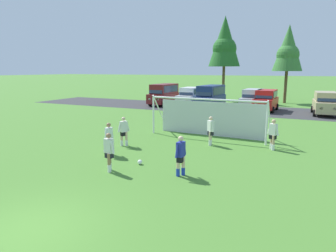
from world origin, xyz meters
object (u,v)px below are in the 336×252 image
at_px(parked_car_slot_left, 190,96).
at_px(parked_car_slot_right, 325,103).
at_px(parked_car_slot_far_left, 164,94).
at_px(player_midfield_center, 109,152).
at_px(soccer_goal, 209,116).
at_px(parked_car_slot_center_left, 211,96).
at_px(player_striker_near, 211,131).
at_px(player_winger_left, 109,139).
at_px(player_defender_far, 273,135).
at_px(player_winger_right, 181,156).
at_px(player_trailing_back, 124,131).
at_px(parked_car_slot_center_right, 266,100).
at_px(soccer_ball, 140,162).
at_px(parked_car_slot_center, 253,99).

distance_m(parked_car_slot_left, parked_car_slot_right, 14.11).
bearing_deg(parked_car_slot_far_left, parked_car_slot_left, 11.63).
xyz_separation_m(player_midfield_center, parked_car_slot_right, (8.79, 21.77, 0.29)).
bearing_deg(soccer_goal, parked_car_slot_center_left, 107.04).
xyz_separation_m(player_striker_near, player_winger_left, (-3.96, -4.10, 0.00)).
relative_size(player_midfield_center, parked_car_slot_right, 0.35).
distance_m(player_defender_far, parked_car_slot_left, 19.85).
height_order(player_defender_far, player_winger_right, same).
bearing_deg(player_striker_near, player_midfield_center, -112.31).
relative_size(player_trailing_back, parked_car_slot_right, 0.35).
height_order(player_striker_near, parked_car_slot_left, parked_car_slot_left).
relative_size(soccer_goal, parked_car_slot_center_right, 1.60).
xyz_separation_m(player_defender_far, parked_car_slot_center_right, (-2.44, 15.82, 0.29)).
height_order(parked_car_slot_left, parked_car_slot_right, same).
distance_m(player_striker_near, player_winger_right, 5.34).
xyz_separation_m(player_striker_near, player_defender_far, (3.29, 0.46, 0.00)).
bearing_deg(player_defender_far, parked_car_slot_center_right, 98.77).
bearing_deg(player_defender_far, soccer_goal, 156.71).
xyz_separation_m(soccer_ball, parked_car_slot_center_right, (2.65, 21.06, 1.00)).
relative_size(player_midfield_center, parked_car_slot_center_right, 0.35).
bearing_deg(soccer_goal, player_defender_far, -23.29).
bearing_deg(soccer_ball, parked_car_slot_right, 68.45).
xyz_separation_m(player_defender_far, player_trailing_back, (-7.63, -2.69, 0.00)).
bearing_deg(player_midfield_center, player_trailing_back, 115.40).
height_order(player_trailing_back, parked_car_slot_far_left, parked_car_slot_far_left).
distance_m(soccer_ball, player_striker_near, 5.16).
height_order(parked_car_slot_center_left, parked_car_slot_center, parked_car_slot_center_left).
distance_m(player_midfield_center, parked_car_slot_right, 23.48).
xyz_separation_m(player_trailing_back, parked_car_slot_left, (-3.43, 19.17, 0.29)).
bearing_deg(parked_car_slot_right, parked_car_slot_center_right, 173.72).
height_order(parked_car_slot_left, parked_car_slot_center_right, same).
distance_m(player_trailing_back, parked_car_slot_center, 19.47).
height_order(player_winger_right, parked_car_slot_center_left, parked_car_slot_center_left).
xyz_separation_m(soccer_ball, player_winger_left, (-2.17, 0.68, 0.71)).
bearing_deg(soccer_goal, parked_car_slot_right, 62.32).
height_order(player_defender_far, parked_car_slot_center_left, parked_car_slot_center_left).
height_order(player_trailing_back, parked_car_slot_center_right, parked_car_slot_center_right).
distance_m(player_midfield_center, player_trailing_back, 4.27).
bearing_deg(parked_car_slot_left, player_midfield_center, -77.12).
distance_m(player_winger_left, player_trailing_back, 1.90).
relative_size(player_striker_near, player_winger_right, 1.00).
height_order(parked_car_slot_far_left, parked_car_slot_center_left, same).
bearing_deg(parked_car_slot_center_right, parked_car_slot_center, 157.39).
bearing_deg(parked_car_slot_center_right, player_striker_near, -93.00).
distance_m(player_winger_right, player_trailing_back, 5.67).
bearing_deg(parked_car_slot_center_right, parked_car_slot_left, 175.62).
xyz_separation_m(player_trailing_back, parked_car_slot_center_right, (5.19, 18.51, 0.29)).
relative_size(soccer_goal, player_winger_left, 4.56).
relative_size(player_defender_far, parked_car_slot_right, 0.35).
bearing_deg(player_winger_left, player_striker_near, 45.98).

